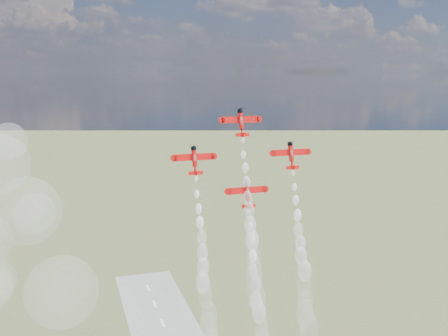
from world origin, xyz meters
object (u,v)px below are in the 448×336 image
plane_right (291,155)px  plane_slot (247,193)px  plane_lead (241,122)px  plane_left (195,160)px

plane_right → plane_slot: plane_right is taller
plane_lead → plane_slot: 20.38m
plane_lead → plane_slot: plane_lead is taller
plane_slot → plane_right: bearing=11.4°
plane_lead → plane_left: (-14.55, -2.93, -9.76)m
plane_right → plane_slot: 17.77m
plane_left → plane_slot: size_ratio=1.00×
plane_lead → plane_slot: (0.00, -5.85, -19.52)m
plane_left → plane_slot: (14.55, -2.93, -9.76)m
plane_right → plane_slot: (-14.55, -2.93, -9.76)m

